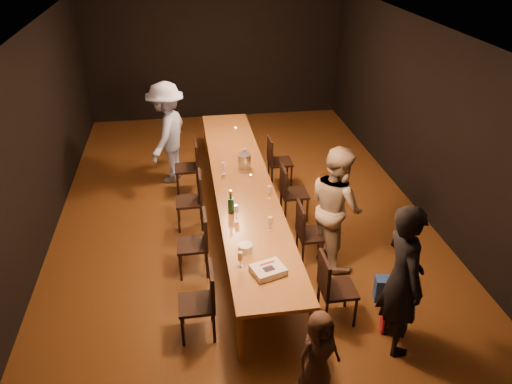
{
  "coord_description": "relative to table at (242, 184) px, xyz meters",
  "views": [
    {
      "loc": [
        -0.84,
        -6.88,
        4.39
      ],
      "look_at": [
        0.09,
        -0.84,
        1.0
      ],
      "focal_mm": 35.0,
      "sensor_mm": 36.0,
      "label": 1
    }
  ],
  "objects": [
    {
      "name": "ground",
      "position": [
        0.0,
        0.0,
        -0.7
      ],
      "size": [
        10.0,
        10.0,
        0.0
      ],
      "primitive_type": "plane",
      "color": "#402610",
      "rests_on": "ground"
    },
    {
      "name": "room_shell",
      "position": [
        0.0,
        0.0,
        1.38
      ],
      "size": [
        6.04,
        10.04,
        3.02
      ],
      "color": "black",
      "rests_on": "ground"
    },
    {
      "name": "table",
      "position": [
        0.0,
        0.0,
        0.0
      ],
      "size": [
        0.9,
        6.0,
        0.75
      ],
      "color": "#99592C",
      "rests_on": "ground"
    },
    {
      "name": "chair_right_0",
      "position": [
        0.85,
        -2.4,
        -0.24
      ],
      "size": [
        0.42,
        0.42,
        0.93
      ],
      "primitive_type": null,
      "rotation": [
        0.0,
        0.0,
        -1.57
      ],
      "color": "black",
      "rests_on": "ground"
    },
    {
      "name": "chair_right_1",
      "position": [
        0.85,
        -1.2,
        -0.24
      ],
      "size": [
        0.42,
        0.42,
        0.93
      ],
      "primitive_type": null,
      "rotation": [
        0.0,
        0.0,
        -1.57
      ],
      "color": "black",
      "rests_on": "ground"
    },
    {
      "name": "chair_right_2",
      "position": [
        0.85,
        0.0,
        -0.24
      ],
      "size": [
        0.42,
        0.42,
        0.93
      ],
      "primitive_type": null,
      "rotation": [
        0.0,
        0.0,
        -1.57
      ],
      "color": "black",
      "rests_on": "ground"
    },
    {
      "name": "chair_right_3",
      "position": [
        0.85,
        1.2,
        -0.24
      ],
      "size": [
        0.42,
        0.42,
        0.93
      ],
      "primitive_type": null,
      "rotation": [
        0.0,
        0.0,
        -1.57
      ],
      "color": "black",
      "rests_on": "ground"
    },
    {
      "name": "chair_left_0",
      "position": [
        -0.85,
        -2.4,
        -0.24
      ],
      "size": [
        0.42,
        0.42,
        0.93
      ],
      "primitive_type": null,
      "rotation": [
        0.0,
        0.0,
        1.57
      ],
      "color": "black",
      "rests_on": "ground"
    },
    {
      "name": "chair_left_1",
      "position": [
        -0.85,
        -1.2,
        -0.24
      ],
      "size": [
        0.42,
        0.42,
        0.93
      ],
      "primitive_type": null,
      "rotation": [
        0.0,
        0.0,
        1.57
      ],
      "color": "black",
      "rests_on": "ground"
    },
    {
      "name": "chair_left_2",
      "position": [
        -0.85,
        0.0,
        -0.24
      ],
      "size": [
        0.42,
        0.42,
        0.93
      ],
      "primitive_type": null,
      "rotation": [
        0.0,
        0.0,
        1.57
      ],
      "color": "black",
      "rests_on": "ground"
    },
    {
      "name": "chair_left_3",
      "position": [
        -0.85,
        1.2,
        -0.24
      ],
      "size": [
        0.42,
        0.42,
        0.93
      ],
      "primitive_type": null,
      "rotation": [
        0.0,
        0.0,
        1.57
      ],
      "color": "black",
      "rests_on": "ground"
    },
    {
      "name": "woman_birthday",
      "position": [
        1.39,
        -2.9,
        0.23
      ],
      "size": [
        0.46,
        0.69,
        1.86
      ],
      "primitive_type": "imported",
      "rotation": [
        0.0,
        0.0,
        1.6
      ],
      "color": "black",
      "rests_on": "ground"
    },
    {
      "name": "woman_tan",
      "position": [
        1.15,
        -1.21,
        0.19
      ],
      "size": [
        0.87,
        1.01,
        1.78
      ],
      "primitive_type": "imported",
      "rotation": [
        0.0,
        0.0,
        1.83
      ],
      "color": "#C3B092",
      "rests_on": "ground"
    },
    {
      "name": "man_blue",
      "position": [
        -1.15,
        1.7,
        0.24
      ],
      "size": [
        1.08,
        1.38,
        1.88
      ],
      "primitive_type": "imported",
      "rotation": [
        0.0,
        0.0,
        -1.94
      ],
      "color": "#99B5ED",
      "rests_on": "ground"
    },
    {
      "name": "child",
      "position": [
        0.34,
        -3.38,
        -0.2
      ],
      "size": [
        0.58,
        0.48,
        1.01
      ],
      "primitive_type": "imported",
      "rotation": [
        0.0,
        0.0,
        0.38
      ],
      "color": "#402E24",
      "rests_on": "ground"
    },
    {
      "name": "gift_bag_red",
      "position": [
        1.42,
        -2.73,
        -0.58
      ],
      "size": [
        0.22,
        0.14,
        0.25
      ],
      "primitive_type": "cube",
      "rotation": [
        0.0,
        0.0,
        -0.1
      ],
      "color": "red",
      "rests_on": "ground"
    },
    {
      "name": "gift_bag_blue",
      "position": [
        1.58,
        -2.17,
        -0.53
      ],
      "size": [
        0.3,
        0.23,
        0.34
      ],
      "primitive_type": "cube",
      "rotation": [
        0.0,
        0.0,
        -0.21
      ],
      "color": "#264CA5",
      "rests_on": "ground"
    },
    {
      "name": "birthday_cake",
      "position": [
        0.0,
        -2.34,
        0.09
      ],
      "size": [
        0.44,
        0.39,
        0.09
      ],
      "rotation": [
        0.0,
        0.0,
        0.32
      ],
      "color": "white",
      "rests_on": "table"
    },
    {
      "name": "plate_stack",
      "position": [
        -0.2,
        -1.87,
        0.1
      ],
      "size": [
        0.2,
        0.2,
        0.1
      ],
      "primitive_type": "cylinder",
      "rotation": [
        0.0,
        0.0,
        -0.09
      ],
      "color": "white",
      "rests_on": "table"
    },
    {
      "name": "champagne_bottle",
      "position": [
        -0.28,
        -0.94,
        0.23
      ],
      "size": [
        0.1,
        0.1,
        0.36
      ],
      "primitive_type": null,
      "rotation": [
        0.0,
        0.0,
        0.17
      ],
      "color": "black",
      "rests_on": "table"
    },
    {
      "name": "ice_bucket",
      "position": [
        0.1,
        0.46,
        0.17
      ],
      "size": [
        0.29,
        0.29,
        0.24
      ],
      "primitive_type": "cylinder",
      "rotation": [
        0.0,
        0.0,
        0.39
      ],
      "color": "#ADACB1",
      "rests_on": "table"
    },
    {
      "name": "wineglass_0",
      "position": [
        -0.3,
        -2.16,
        0.15
      ],
      "size": [
        0.06,
        0.06,
        0.21
      ],
      "primitive_type": null,
      "color": "beige",
      "rests_on": "table"
    },
    {
      "name": "wineglass_1",
      "position": [
        0.18,
        -1.46,
        0.15
      ],
      "size": [
        0.06,
        0.06,
        0.21
      ],
      "primitive_type": null,
      "color": "beige",
      "rests_on": "table"
    },
    {
      "name": "wineglass_2",
      "position": [
        -0.22,
        -1.08,
        0.15
      ],
      "size": [
        0.06,
        0.06,
        0.21
      ],
      "primitive_type": null,
      "color": "silver",
      "rests_on": "table"
    },
    {
      "name": "wineglass_3",
      "position": [
        0.32,
        -0.61,
        0.15
      ],
      "size": [
        0.06,
        0.06,
        0.21
      ],
      "primitive_type": null,
      "color": "beige",
      "rests_on": "table"
    },
    {
      "name": "wineglass_4",
      "position": [
        -0.26,
        0.28,
        0.15
      ],
      "size": [
        0.06,
        0.06,
        0.21
      ],
      "primitive_type": null,
      "color": "silver",
      "rests_on": "table"
    },
    {
      "name": "wineglass_5",
      "position": [
        0.15,
        0.76,
        0.15
      ],
      "size": [
        0.06,
        0.06,
        0.21
      ],
      "primitive_type": null,
      "color": "silver",
      "rests_on": "table"
    },
    {
      "name": "tealight_near",
      "position": [
        0.15,
        -2.2,
        0.06
      ],
      "size": [
        0.05,
        0.05,
        0.03
      ],
      "primitive_type": "cylinder",
      "color": "#B2B7B2",
      "rests_on": "table"
    },
    {
      "name": "tealight_mid",
      "position": [
        0.15,
        0.12,
        0.06
      ],
      "size": [
        0.05,
        0.05,
        0.03
      ],
      "primitive_type": "cylinder",
      "color": "#B2B7B2",
      "rests_on": "table"
    },
    {
      "name": "tealight_far",
      "position": [
        0.15,
        2.17,
        0.06
      ],
      "size": [
        0.05,
        0.05,
        0.03
      ],
      "primitive_type": "cylinder",
      "color": "#B2B7B2",
      "rests_on": "table"
    }
  ]
}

